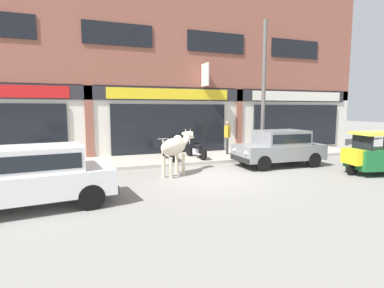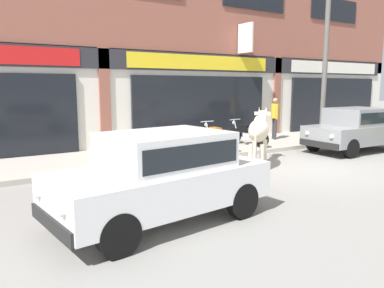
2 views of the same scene
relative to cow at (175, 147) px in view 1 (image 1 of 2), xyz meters
name	(u,v)px [view 1 (image 1 of 2)]	position (x,y,z in m)	size (l,w,h in m)	color
ground_plane	(213,177)	(1.11, -0.77, -1.01)	(90.00, 90.00, 0.00)	gray
sidewalk	(180,159)	(1.11, 2.91, -0.94)	(19.00, 2.96, 0.13)	#A8A093
shop_building	(169,64)	(1.12, 4.65, 3.52)	(23.00, 1.40, 9.48)	#8E5142
cow	(175,147)	(0.00, 0.00, 0.00)	(1.73, 1.61, 1.61)	beige
car_0	(279,146)	(4.49, 0.16, -0.19)	(3.65, 1.70, 1.46)	black
car_1	(36,174)	(-4.08, -2.24, -0.19)	(3.74, 2.01, 1.46)	black
auto_rickshaw	(374,156)	(6.64, -2.35, -0.35)	(2.11, 1.48, 1.52)	black
motorcycle_0	(167,151)	(0.38, 2.39, -0.49)	(0.52, 1.81, 0.88)	black
motorcycle_1	(196,149)	(1.72, 2.47, -0.49)	(0.52, 1.81, 0.88)	black
pedestrian	(227,134)	(3.60, 3.07, 0.11)	(0.32, 0.46, 1.60)	#2D2D33
utility_pole	(264,90)	(4.70, 1.73, 2.18)	(0.18, 0.18, 6.09)	#595651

